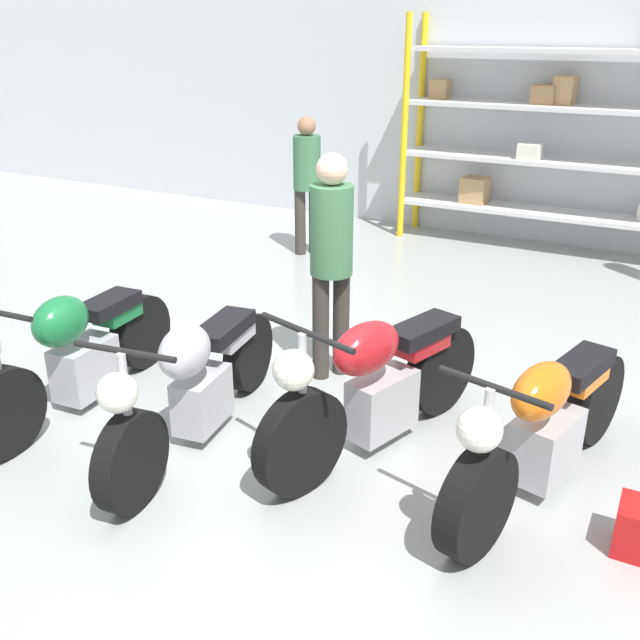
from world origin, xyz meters
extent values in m
plane|color=#9EA3A0|center=(0.00, 0.00, 0.00)|extent=(30.00, 30.00, 0.00)
cube|color=silver|center=(0.00, 5.56, 1.80)|extent=(30.00, 0.08, 3.60)
cylinder|color=yellow|center=(-1.19, 4.92, 1.36)|extent=(0.08, 0.08, 2.72)
cylinder|color=yellow|center=(-1.19, 5.47, 1.36)|extent=(0.08, 0.08, 2.72)
cube|color=silver|center=(0.58, 5.19, 0.46)|extent=(3.53, 0.55, 0.05)
cube|color=silver|center=(0.58, 5.19, 1.07)|extent=(3.53, 0.55, 0.05)
cube|color=silver|center=(0.58, 5.19, 1.69)|extent=(3.53, 0.55, 0.05)
cube|color=silver|center=(0.58, 5.19, 2.31)|extent=(3.53, 0.55, 0.05)
cube|color=tan|center=(-0.90, 5.32, 1.83)|extent=(0.22, 0.22, 0.23)
cube|color=tan|center=(-0.32, 5.21, 0.64)|extent=(0.33, 0.31, 0.32)
cube|color=tan|center=(0.61, 5.30, 1.87)|extent=(0.24, 0.29, 0.32)
cube|color=#A87F51|center=(0.38, 5.28, 1.82)|extent=(0.28, 0.31, 0.21)
cube|color=silver|center=(0.34, 5.07, 1.19)|extent=(0.26, 0.22, 0.18)
cylinder|color=black|center=(-1.52, -1.04, 0.30)|extent=(0.19, 0.61, 0.60)
cylinder|color=black|center=(-1.62, 0.37, 0.30)|extent=(0.19, 0.61, 0.60)
cube|color=#ADADB2|center=(-1.57, -0.28, 0.27)|extent=(0.30, 0.49, 0.39)
ellipsoid|color=#196B38|center=(-1.56, -0.45, 0.70)|extent=(0.32, 0.47, 0.35)
cube|color=black|center=(-1.59, 0.04, 0.65)|extent=(0.27, 0.51, 0.10)
cube|color=#196B38|center=(-1.60, 0.12, 0.56)|extent=(0.23, 0.36, 0.12)
cylinder|color=black|center=(-0.43, -1.08, 0.30)|extent=(0.21, 0.61, 0.59)
cylinder|color=black|center=(-0.64, 0.45, 0.30)|extent=(0.21, 0.61, 0.59)
cube|color=#ADADB2|center=(-0.54, -0.27, 0.27)|extent=(0.30, 0.47, 0.37)
ellipsoid|color=#B7B7BF|center=(-0.52, -0.44, 0.69)|extent=(0.34, 0.47, 0.33)
cube|color=black|center=(-0.59, 0.08, 0.64)|extent=(0.31, 0.59, 0.10)
cube|color=#B7B7BF|center=(-0.60, 0.18, 0.55)|extent=(0.25, 0.42, 0.12)
cylinder|color=#ADADB2|center=(-0.43, -1.06, 0.63)|extent=(0.06, 0.06, 0.66)
sphere|color=silver|center=(-0.42, -1.13, 0.76)|extent=(0.23, 0.23, 0.23)
cylinder|color=black|center=(-0.44, -1.03, 0.96)|extent=(0.63, 0.12, 0.04)
cylinder|color=black|center=(0.35, -0.50, 0.33)|extent=(0.32, 0.66, 0.65)
cylinder|color=black|center=(0.76, 0.79, 0.33)|extent=(0.32, 0.66, 0.65)
cube|color=#ADADB2|center=(0.57, 0.19, 0.29)|extent=(0.37, 0.53, 0.41)
ellipsoid|color=#B2191E|center=(0.52, 0.03, 0.75)|extent=(0.42, 0.58, 0.33)
cube|color=black|center=(0.69, 0.56, 0.70)|extent=(0.39, 0.60, 0.10)
cube|color=#B2191E|center=(0.69, 0.56, 0.61)|extent=(0.30, 0.43, 0.12)
cylinder|color=#ADADB2|center=(0.35, -0.49, 0.67)|extent=(0.06, 0.06, 0.69)
sphere|color=silver|center=(0.33, -0.55, 0.82)|extent=(0.24, 0.24, 0.24)
cylinder|color=black|center=(0.36, -0.46, 1.01)|extent=(0.70, 0.25, 0.04)
cylinder|color=black|center=(1.42, -0.56, 0.31)|extent=(0.30, 0.63, 0.61)
cylinder|color=black|center=(1.78, 0.90, 0.31)|extent=(0.30, 0.63, 0.61)
cube|color=#ADADB2|center=(1.61, 0.22, 0.28)|extent=(0.38, 0.52, 0.39)
ellipsoid|color=orange|center=(1.57, 0.05, 0.71)|extent=(0.38, 0.56, 0.31)
cube|color=black|center=(1.71, 0.59, 0.66)|extent=(0.34, 0.58, 0.10)
cube|color=orange|center=(1.72, 0.64, 0.57)|extent=(0.27, 0.42, 0.12)
cylinder|color=#ADADB2|center=(1.42, -0.54, 0.63)|extent=(0.06, 0.06, 0.65)
sphere|color=silver|center=(1.40, -0.61, 0.77)|extent=(0.23, 0.23, 0.23)
cylinder|color=black|center=(1.43, -0.51, 0.96)|extent=(0.60, 0.18, 0.04)
cylinder|color=#38332D|center=(-0.13, 1.01, 0.42)|extent=(0.13, 0.13, 0.85)
cylinder|color=#38332D|center=(-0.23, 0.86, 0.42)|extent=(0.13, 0.13, 0.85)
cylinder|color=#3F724C|center=(-0.18, 0.93, 1.18)|extent=(0.44, 0.44, 0.67)
sphere|color=beige|center=(-0.18, 0.93, 1.63)|extent=(0.23, 0.23, 0.23)
cylinder|color=#38332D|center=(-1.85, 3.76, 0.39)|extent=(0.13, 0.13, 0.78)
cylinder|color=#38332D|center=(-1.96, 3.63, 0.39)|extent=(0.13, 0.13, 0.78)
cylinder|color=#3F724C|center=(-1.91, 3.70, 1.09)|extent=(0.45, 0.45, 0.62)
sphere|color=#9E7051|center=(-1.91, 3.70, 1.51)|extent=(0.21, 0.21, 0.21)
camera|label=1|loc=(2.11, -3.61, 2.59)|focal=40.00mm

